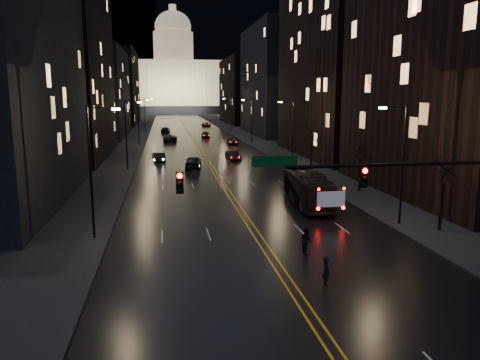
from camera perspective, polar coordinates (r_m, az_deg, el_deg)
name	(u,v)px	position (r m, az deg, el deg)	size (l,w,h in m)	color
ground	(292,289)	(24.27, 6.39, -13.04)	(900.00, 900.00, 0.00)	black
road	(184,126)	(151.87, -6.86, 6.61)	(20.00, 320.00, 0.02)	black
sidewalk_left	(139,126)	(151.94, -12.17, 6.48)	(8.00, 320.00, 0.16)	black
sidewalk_right	(227,125)	(153.07, -1.58, 6.73)	(8.00, 320.00, 0.16)	black
center_line	(184,126)	(151.87, -6.86, 6.61)	(0.62, 320.00, 0.01)	orange
building_left_mid	(63,65)	(77.02, -20.82, 12.93)	(12.00, 30.00, 28.00)	black
building_left_far	(98,93)	(114.41, -16.88, 10.07)	(12.00, 34.00, 20.00)	black
building_left_dist	(118,88)	(162.14, -14.67, 10.82)	(12.00, 40.00, 24.00)	black
building_right_near	(454,69)	(49.58, 24.62, 12.17)	(12.00, 26.00, 24.00)	black
building_right_tall	(340,33)	(76.99, 12.10, 17.10)	(12.00, 30.00, 38.00)	black
building_right_mid	(276,81)	(116.69, 4.40, 11.94)	(12.00, 34.00, 26.00)	black
building_right_dist	(243,91)	(163.71, 0.40, 10.79)	(12.00, 40.00, 22.00)	black
mountain_ridge	(218,27)	(407.86, -2.70, 18.09)	(520.00, 60.00, 130.00)	black
capitol	(174,82)	(271.62, -8.02, 11.79)	(90.00, 50.00, 58.50)	black
traffic_signal	(408,186)	(24.99, 19.81, -0.66)	(17.29, 0.45, 7.00)	black
streetlamp_right_near	(401,158)	(35.99, 19.02, 2.54)	(2.13, 0.25, 9.00)	black
streetlamp_left_near	(93,165)	(32.11, -17.46, 1.76)	(2.13, 0.25, 9.00)	black
streetlamp_right_mid	(291,129)	(63.89, 6.29, 6.19)	(2.13, 0.25, 9.00)	black
streetlamp_left_mid	(128,131)	(61.79, -13.55, 5.83)	(2.13, 0.25, 9.00)	black
streetlamp_right_far	(251,118)	(93.11, 1.36, 7.52)	(2.13, 0.25, 9.00)	black
streetlamp_left_far	(139,119)	(91.67, -12.16, 7.25)	(2.13, 0.25, 9.00)	black
streetlamp_right_dist	(230,113)	(122.70, -1.22, 8.19)	(2.13, 0.25, 9.00)	black
streetlamp_left_dist	(145,113)	(121.62, -11.46, 7.97)	(2.13, 0.25, 9.00)	black
tree_right_near	(444,169)	(35.47, 23.60, 1.23)	(2.40, 2.40, 6.65)	black
tree_right_mid	(361,147)	(47.73, 14.56, 3.88)	(2.40, 2.40, 6.65)	black
tree_right_far	(311,134)	(62.65, 8.70, 5.54)	(2.40, 2.40, 6.65)	black
bus	(307,188)	(41.86, 8.22, -1.00)	(2.47, 10.55, 2.94)	black
oncoming_car_a	(193,162)	(62.35, -5.73, 2.19)	(2.00, 4.98, 1.70)	black
oncoming_car_b	(159,157)	(68.60, -9.86, 2.73)	(1.56, 4.49, 1.48)	black
oncoming_car_c	(170,138)	(99.29, -8.49, 5.09)	(2.59, 5.62, 1.56)	black
oncoming_car_d	(165,130)	(122.78, -9.09, 6.05)	(2.14, 5.27, 1.53)	black
receding_car_a	(233,156)	(69.56, -0.85, 2.95)	(1.47, 4.22, 1.39)	black
receding_car_b	(232,141)	(91.93, -1.00, 4.78)	(1.80, 4.47, 1.52)	black
receding_car_c	(206,135)	(106.69, -4.21, 5.48)	(1.92, 4.72, 1.37)	black
receding_car_d	(206,124)	(146.16, -4.15, 6.77)	(2.25, 4.89, 1.36)	black
pedestrian_a	(326,271)	(24.64, 10.44, -10.86)	(0.56, 0.37, 1.54)	black
pedestrian_b	(306,241)	(29.08, 8.08, -7.33)	(0.81, 0.45, 1.67)	black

